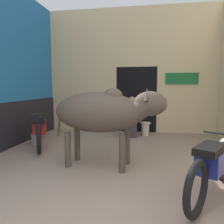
{
  "coord_description": "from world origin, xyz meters",
  "views": [
    {
      "loc": [
        0.6,
        -2.02,
        1.44
      ],
      "look_at": [
        -0.12,
        2.2,
        0.94
      ],
      "focal_mm": 35.0,
      "sensor_mm": 36.0,
      "label": 1
    }
  ],
  "objects_px": {
    "cow": "(103,112)",
    "plastic_stool": "(145,128)",
    "shopkeeper_seated": "(132,116)",
    "bucket": "(37,139)",
    "motorcycle_near": "(213,164)",
    "motorcycle_far": "(40,129)"
  },
  "relations": [
    {
      "from": "motorcycle_near",
      "to": "bucket",
      "type": "distance_m",
      "value": 4.17
    },
    {
      "from": "cow",
      "to": "motorcycle_near",
      "type": "bearing_deg",
      "value": -26.97
    },
    {
      "from": "shopkeeper_seated",
      "to": "bucket",
      "type": "height_order",
      "value": "shopkeeper_seated"
    },
    {
      "from": "plastic_stool",
      "to": "bucket",
      "type": "height_order",
      "value": "plastic_stool"
    },
    {
      "from": "cow",
      "to": "shopkeeper_seated",
      "type": "bearing_deg",
      "value": 82.8
    },
    {
      "from": "motorcycle_near",
      "to": "shopkeeper_seated",
      "type": "distance_m",
      "value": 3.57
    },
    {
      "from": "shopkeeper_seated",
      "to": "motorcycle_far",
      "type": "bearing_deg",
      "value": -144.8
    },
    {
      "from": "motorcycle_far",
      "to": "plastic_stool",
      "type": "distance_m",
      "value": 2.99
    },
    {
      "from": "cow",
      "to": "plastic_stool",
      "type": "xyz_separation_m",
      "value": [
        0.7,
        2.66,
        -0.78
      ]
    },
    {
      "from": "plastic_stool",
      "to": "cow",
      "type": "bearing_deg",
      "value": -104.8
    },
    {
      "from": "shopkeeper_seated",
      "to": "plastic_stool",
      "type": "distance_m",
      "value": 0.58
    },
    {
      "from": "cow",
      "to": "plastic_stool",
      "type": "bearing_deg",
      "value": 75.2
    },
    {
      "from": "plastic_stool",
      "to": "motorcycle_far",
      "type": "bearing_deg",
      "value": -146.21
    },
    {
      "from": "bucket",
      "to": "motorcycle_far",
      "type": "bearing_deg",
      "value": -46.53
    },
    {
      "from": "motorcycle_near",
      "to": "plastic_stool",
      "type": "relative_size",
      "value": 4.23
    },
    {
      "from": "shopkeeper_seated",
      "to": "plastic_stool",
      "type": "xyz_separation_m",
      "value": [
        0.39,
        0.19,
        -0.39
      ]
    },
    {
      "from": "plastic_stool",
      "to": "shopkeeper_seated",
      "type": "bearing_deg",
      "value": -154.52
    },
    {
      "from": "motorcycle_near",
      "to": "shopkeeper_seated",
      "type": "height_order",
      "value": "shopkeeper_seated"
    },
    {
      "from": "motorcycle_far",
      "to": "shopkeeper_seated",
      "type": "height_order",
      "value": "shopkeeper_seated"
    },
    {
      "from": "bucket",
      "to": "plastic_stool",
      "type": "bearing_deg",
      "value": 28.18
    },
    {
      "from": "motorcycle_far",
      "to": "bucket",
      "type": "bearing_deg",
      "value": 133.47
    },
    {
      "from": "shopkeeper_seated",
      "to": "bucket",
      "type": "distance_m",
      "value": 2.65
    }
  ]
}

